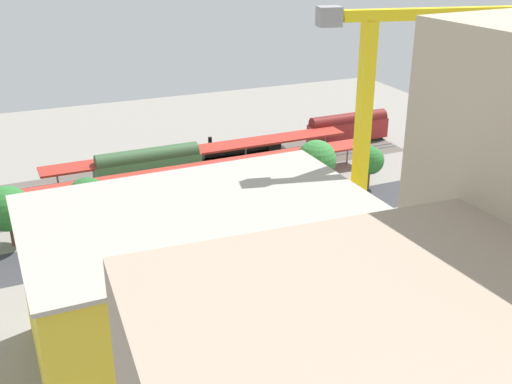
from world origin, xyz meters
The scene contains 24 objects.
ground_plane centered at (0.00, 0.00, 0.00)m, with size 144.72×144.72×0.00m, color gray.
rail_bed centered at (0.00, -19.84, 0.00)m, with size 90.45×13.63×0.01m, color #5B544C.
street_asphalt centered at (0.00, 3.59, 0.00)m, with size 90.45×9.00×0.01m, color #38383D.
track_rails centered at (0.00, -19.84, 0.18)m, with size 90.42×9.54×0.12m.
platform_canopy_near centered at (-2.69, -11.04, 3.85)m, with size 62.26×6.20×4.04m.
platform_canopy_far centered at (-5.38, -18.35, 4.27)m, with size 54.78×6.11×4.50m.
locomotive centered at (-15.03, -22.66, 1.74)m, with size 16.60×3.03×4.94m.
passenger_coach centered at (-37.11, -22.66, 3.26)m, with size 17.22×3.31×6.18m.
freight_coach_far centered at (4.58, -17.02, 3.29)m, with size 18.01×3.56×6.26m.
parked_car_0 centered at (-15.49, 6.84, 0.81)m, with size 4.33×2.06×1.83m.
parked_car_1 centered at (-8.47, 6.76, 0.74)m, with size 4.78×1.88×1.66m.
parked_car_2 centered at (-2.42, 7.41, 0.79)m, with size 4.63×1.73×1.79m.
parked_car_3 centered at (4.96, 7.50, 0.73)m, with size 4.54×1.95×1.66m.
construction_building centered at (9.93, 29.44, 7.65)m, with size 32.53×22.03×15.29m, color yellow.
construction_roof_slab centered at (9.93, 29.44, 15.49)m, with size 33.13×22.63×0.40m, color #ADA89E.
tower_crane centered at (-13.56, 23.51, 19.62)m, with size 27.51×7.43×32.57m.
box_truck_0 centered at (15.86, 12.75, 1.69)m, with size 9.58×2.94×3.44m.
box_truck_1 centered at (7.92, 11.86, 1.74)m, with size 9.19×2.69×3.58m.
street_tree_0 centered at (15.26, -1.78, 4.49)m, with size 5.01×5.01×7.01m.
street_tree_1 centered at (27.06, -2.22, 5.53)m, with size 6.15×6.15×8.62m.
street_tree_3 centered at (-28.56, -1.32, 4.78)m, with size 4.71×4.71×7.15m.
street_tree_4 centered at (-19.22, -2.39, 5.84)m, with size 6.37×6.37×9.03m.
street_tree_5 centered at (16.69, -1.83, 5.47)m, with size 5.78×5.78×8.38m.
traffic_light centered at (15.93, 8.21, 4.83)m, with size 0.50×0.36×7.40m.
Camera 1 is at (25.93, 80.54, 40.24)m, focal length 44.12 mm.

